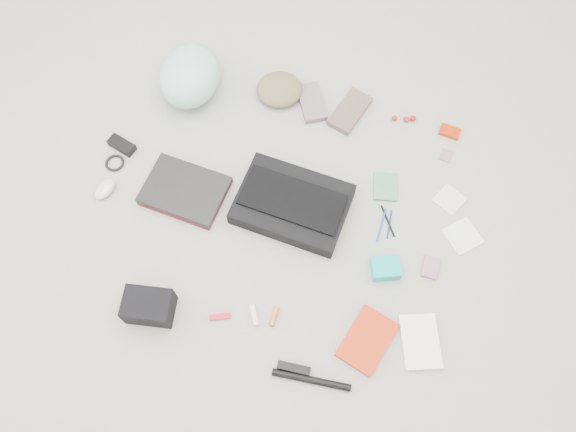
# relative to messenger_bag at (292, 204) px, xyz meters

# --- Properties ---
(ground_plane) EXTENTS (4.00, 4.00, 0.00)m
(ground_plane) POSITION_rel_messenger_bag_xyz_m (-0.01, -0.06, -0.04)
(ground_plane) COLOR gray
(messenger_bag) EXTENTS (0.50, 0.41, 0.07)m
(messenger_bag) POSITION_rel_messenger_bag_xyz_m (0.00, 0.00, 0.00)
(messenger_bag) COLOR black
(messenger_bag) RESTS_ON ground_plane
(bag_flap) EXTENTS (0.45, 0.28, 0.01)m
(bag_flap) POSITION_rel_messenger_bag_xyz_m (0.00, -0.00, 0.04)
(bag_flap) COLOR black
(bag_flap) RESTS_ON messenger_bag
(laptop_sleeve) EXTENTS (0.37, 0.31, 0.02)m
(laptop_sleeve) POSITION_rel_messenger_bag_xyz_m (-0.45, 0.01, -0.03)
(laptop_sleeve) COLOR #571720
(laptop_sleeve) RESTS_ON ground_plane
(laptop) EXTENTS (0.38, 0.31, 0.02)m
(laptop) POSITION_rel_messenger_bag_xyz_m (-0.45, 0.01, -0.00)
(laptop) COLOR black
(laptop) RESTS_ON laptop_sleeve
(bike_helmet) EXTENTS (0.28, 0.34, 0.20)m
(bike_helmet) POSITION_rel_messenger_bag_xyz_m (-0.53, 0.53, 0.06)
(bike_helmet) COLOR #A0CEC4
(bike_helmet) RESTS_ON ground_plane
(beanie) EXTENTS (0.25, 0.24, 0.07)m
(beanie) POSITION_rel_messenger_bag_xyz_m (-0.13, 0.56, -0.00)
(beanie) COLOR brown
(beanie) RESTS_ON ground_plane
(mitten_left) EXTENTS (0.16, 0.22, 0.03)m
(mitten_left) POSITION_rel_messenger_bag_xyz_m (0.02, 0.53, -0.02)
(mitten_left) COLOR #73655E
(mitten_left) RESTS_ON ground_plane
(mitten_right) EXTENTS (0.19, 0.25, 0.03)m
(mitten_right) POSITION_rel_messenger_bag_xyz_m (0.19, 0.50, -0.02)
(mitten_right) COLOR brown
(mitten_right) RESTS_ON ground_plane
(power_brick) EXTENTS (0.13, 0.10, 0.03)m
(power_brick) POSITION_rel_messenger_bag_xyz_m (-0.77, 0.19, -0.02)
(power_brick) COLOR black
(power_brick) RESTS_ON ground_plane
(cable_coil) EXTENTS (0.10, 0.10, 0.01)m
(cable_coil) POSITION_rel_messenger_bag_xyz_m (-0.78, 0.11, -0.03)
(cable_coil) COLOR black
(cable_coil) RESTS_ON ground_plane
(mouse) EXTENTS (0.10, 0.12, 0.04)m
(mouse) POSITION_rel_messenger_bag_xyz_m (-0.78, -0.03, -0.02)
(mouse) COLOR #BDBDBE
(mouse) RESTS_ON ground_plane
(camera_bag) EXTENTS (0.18, 0.13, 0.12)m
(camera_bag) POSITION_rel_messenger_bag_xyz_m (-0.47, -0.50, 0.02)
(camera_bag) COLOR black
(camera_bag) RESTS_ON ground_plane
(multitool) EXTENTS (0.08, 0.04, 0.01)m
(multitool) POSITION_rel_messenger_bag_xyz_m (-0.21, -0.49, -0.03)
(multitool) COLOR red
(multitool) RESTS_ON ground_plane
(toiletry_tube_white) EXTENTS (0.05, 0.08, 0.02)m
(toiletry_tube_white) POSITION_rel_messenger_bag_xyz_m (-0.08, -0.47, -0.03)
(toiletry_tube_white) COLOR white
(toiletry_tube_white) RESTS_ON ground_plane
(toiletry_tube_orange) EXTENTS (0.03, 0.08, 0.02)m
(toiletry_tube_orange) POSITION_rel_messenger_bag_xyz_m (-0.01, -0.46, -0.03)
(toiletry_tube_orange) COLOR #CF6226
(toiletry_tube_orange) RESTS_ON ground_plane
(u_lock) EXTENTS (0.12, 0.04, 0.02)m
(u_lock) POSITION_rel_messenger_bag_xyz_m (0.09, -0.64, -0.02)
(u_lock) COLOR black
(u_lock) RESTS_ON ground_plane
(bike_pump) EXTENTS (0.29, 0.05, 0.03)m
(bike_pump) POSITION_rel_messenger_bag_xyz_m (0.16, -0.68, -0.02)
(bike_pump) COLOR black
(bike_pump) RESTS_ON ground_plane
(book_red) EXTENTS (0.23, 0.27, 0.02)m
(book_red) POSITION_rel_messenger_bag_xyz_m (0.35, -0.51, -0.03)
(book_red) COLOR red
(book_red) RESTS_ON ground_plane
(book_white) EXTENTS (0.17, 0.22, 0.02)m
(book_white) POSITION_rel_messenger_bag_xyz_m (0.54, -0.48, -0.03)
(book_white) COLOR white
(book_white) RESTS_ON ground_plane
(notepad) EXTENTS (0.10, 0.13, 0.02)m
(notepad) POSITION_rel_messenger_bag_xyz_m (0.37, 0.15, -0.03)
(notepad) COLOR #427D53
(notepad) RESTS_ON ground_plane
(pen_blue) EXTENTS (0.03, 0.15, 0.01)m
(pen_blue) POSITION_rel_messenger_bag_xyz_m (0.37, -0.03, -0.03)
(pen_blue) COLOR #2743A4
(pen_blue) RESTS_ON ground_plane
(pen_black) EXTENTS (0.07, 0.14, 0.01)m
(pen_black) POSITION_rel_messenger_bag_xyz_m (0.39, -0.01, -0.03)
(pen_black) COLOR black
(pen_black) RESTS_ON ground_plane
(pen_navy) EXTENTS (0.02, 0.13, 0.01)m
(pen_navy) POSITION_rel_messenger_bag_xyz_m (0.40, -0.02, -0.03)
(pen_navy) COLOR navy
(pen_navy) RESTS_ON ground_plane
(accordion_wallet) EXTENTS (0.12, 0.11, 0.05)m
(accordion_wallet) POSITION_rel_messenger_bag_xyz_m (0.39, -0.22, -0.01)
(accordion_wallet) COLOR #0AAEAC
(accordion_wallet) RESTS_ON ground_plane
(card_deck) EXTENTS (0.07, 0.10, 0.02)m
(card_deck) POSITION_rel_messenger_bag_xyz_m (0.57, -0.19, -0.03)
(card_deck) COLOR #A16D88
(card_deck) RESTS_ON ground_plane
(napkin_top) EXTENTS (0.15, 0.15, 0.01)m
(napkin_top) POSITION_rel_messenger_bag_xyz_m (0.64, 0.13, -0.03)
(napkin_top) COLOR silver
(napkin_top) RESTS_ON ground_plane
(napkin_bottom) EXTENTS (0.18, 0.18, 0.01)m
(napkin_bottom) POSITION_rel_messenger_bag_xyz_m (0.70, -0.03, -0.03)
(napkin_bottom) COLOR silver
(napkin_bottom) RESTS_ON ground_plane
(lollipop_a) EXTENTS (0.03, 0.03, 0.02)m
(lollipop_a) POSITION_rel_messenger_bag_xyz_m (0.39, 0.49, -0.02)
(lollipop_a) COLOR #B51C0D
(lollipop_a) RESTS_ON ground_plane
(lollipop_b) EXTENTS (0.03, 0.03, 0.03)m
(lollipop_b) POSITION_rel_messenger_bag_xyz_m (0.44, 0.49, -0.02)
(lollipop_b) COLOR #A81A1F
(lollipop_b) RESTS_ON ground_plane
(lollipop_c) EXTENTS (0.03, 0.03, 0.03)m
(lollipop_c) POSITION_rel_messenger_bag_xyz_m (0.47, 0.50, -0.02)
(lollipop_c) COLOR #B61B00
(lollipop_c) RESTS_ON ground_plane
(altoids_tin) EXTENTS (0.10, 0.08, 0.02)m
(altoids_tin) POSITION_rel_messenger_bag_xyz_m (0.64, 0.46, -0.03)
(altoids_tin) COLOR #AD2908
(altoids_tin) RESTS_ON ground_plane
(stamp_sheet) EXTENTS (0.07, 0.07, 0.00)m
(stamp_sheet) POSITION_rel_messenger_bag_xyz_m (0.62, 0.34, -0.03)
(stamp_sheet) COLOR gray
(stamp_sheet) RESTS_ON ground_plane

